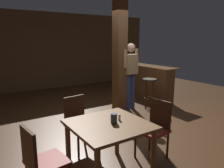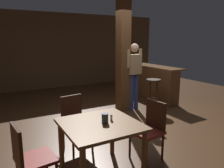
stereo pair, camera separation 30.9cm
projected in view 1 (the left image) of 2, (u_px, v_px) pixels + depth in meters
ground_plane at (130, 123)px, 4.85m from camera, size 10.80×10.80×0.00m
wall_back at (57, 51)px, 8.25m from camera, size 8.00×0.10×2.80m
pillar at (120, 56)px, 5.48m from camera, size 0.28×0.28×2.80m
dining_table at (109, 132)px, 2.87m from camera, size 0.97×0.97×0.74m
chair_north at (78, 120)px, 3.59m from camera, size 0.48×0.48×0.89m
chair_east at (155, 126)px, 3.36m from camera, size 0.47×0.47×0.89m
chair_west at (40, 160)px, 2.42m from camera, size 0.47×0.47×0.89m
napkin_cup at (114, 118)px, 2.85m from camera, size 0.09×0.09×0.13m
salt_shaker at (119, 117)px, 2.95m from camera, size 0.03×0.03×0.08m
standing_person at (131, 72)px, 5.60m from camera, size 0.47×0.22×1.72m
bar_counter at (147, 82)px, 6.81m from camera, size 0.56×1.91×1.02m
bar_stool_near at (149, 86)px, 5.78m from camera, size 0.37×0.37×0.80m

